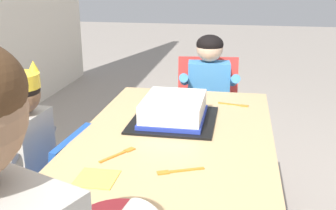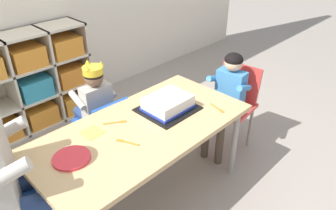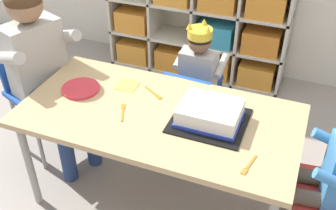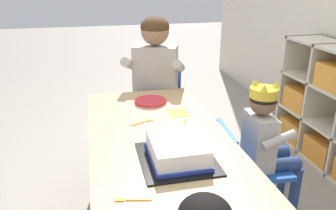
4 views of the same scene
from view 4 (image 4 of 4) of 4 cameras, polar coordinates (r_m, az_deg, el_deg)
name	(u,v)px [view 4 (image 4 of 4)]	position (r m, az deg, el deg)	size (l,w,h in m)	color
activity_table	(159,143)	(1.67, -1.51, -6.52)	(1.34, 0.67, 0.58)	tan
classroom_chair_blue	(246,166)	(1.87, 13.06, -10.03)	(0.32, 0.36, 0.59)	#1E4CA8
child_with_crown	(267,138)	(1.84, 16.43, -5.39)	(0.30, 0.31, 0.83)	#B2ADA3
classroom_chair_adult_side	(157,101)	(2.49, -1.86, 0.63)	(0.42, 0.44, 0.69)	#1E4CA8
adult_helper_seated	(154,77)	(2.32, -2.40, 4.74)	(0.49, 0.47, 1.06)	#B2ADA3
birthday_cake_on_tray	(177,151)	(1.43, 1.54, -7.81)	(0.34, 0.31, 0.09)	black
paper_plate_stack	(151,101)	(2.06, -2.97, 0.67)	(0.20, 0.20, 0.01)	#DB333D
paper_napkin_square	(178,113)	(1.90, 1.78, -1.34)	(0.11, 0.11, 0.00)	#F4DB4C
fork_scattered_mid_table	(131,200)	(1.22, -6.37, -15.67)	(0.04, 0.13, 0.00)	orange
fork_near_child_seat	(183,125)	(1.76, 2.55, -3.37)	(0.13, 0.09, 0.00)	orange
fork_near_cake_tray	(144,122)	(1.79, -4.17, -2.88)	(0.07, 0.13, 0.00)	orange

